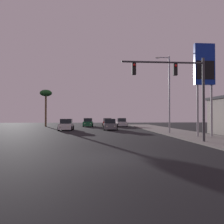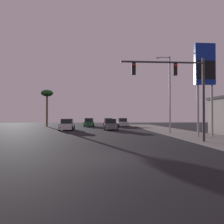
# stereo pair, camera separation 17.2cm
# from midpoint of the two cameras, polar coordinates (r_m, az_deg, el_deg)

# --- Properties ---
(ground_plane) EXTENTS (120.00, 120.00, 0.00)m
(ground_plane) POSITION_cam_midpoint_polar(r_m,az_deg,el_deg) (10.93, -0.80, -12.02)
(ground_plane) COLOR black
(sidewalk_right) EXTENTS (5.00, 60.00, 0.12)m
(sidewalk_right) POSITION_cam_midpoint_polar(r_m,az_deg,el_deg) (23.14, 21.98, -6.01)
(sidewalk_right) COLOR gray
(sidewalk_right) RESTS_ON ground
(car_white) EXTENTS (2.04, 4.32, 1.68)m
(car_white) POSITION_cam_midpoint_polar(r_m,az_deg,el_deg) (33.11, -11.53, -3.35)
(car_white) COLOR silver
(car_white) RESTS_ON ground
(car_silver) EXTENTS (2.04, 4.31, 1.68)m
(car_silver) POSITION_cam_midpoint_polar(r_m,az_deg,el_deg) (44.30, 2.88, -2.80)
(car_silver) COLOR #B7B7BC
(car_silver) RESTS_ON ground
(car_grey) EXTENTS (2.04, 4.33, 1.68)m
(car_grey) POSITION_cam_midpoint_polar(r_m,az_deg,el_deg) (33.26, -0.25, -3.36)
(car_grey) COLOR slate
(car_grey) RESTS_ON ground
(car_green) EXTENTS (2.04, 4.34, 1.68)m
(car_green) POSITION_cam_midpoint_polar(r_m,az_deg,el_deg) (44.07, -5.89, -2.80)
(car_green) COLOR #195933
(car_green) RESTS_ON ground
(car_red) EXTENTS (2.04, 4.34, 1.68)m
(car_red) POSITION_cam_midpoint_polar(r_m,az_deg,el_deg) (44.91, -0.84, -2.78)
(car_red) COLOR maroon
(car_red) RESTS_ON ground
(traffic_light_mast) EXTENTS (6.55, 0.36, 6.50)m
(traffic_light_mast) POSITION_cam_midpoint_polar(r_m,az_deg,el_deg) (17.78, 17.73, 7.40)
(traffic_light_mast) COLOR #38383D
(traffic_light_mast) RESTS_ON sidewalk_right
(street_lamp) EXTENTS (1.74, 0.24, 9.00)m
(street_lamp) POSITION_cam_midpoint_polar(r_m,az_deg,el_deg) (26.49, 14.78, 5.54)
(street_lamp) COLOR #99999E
(street_lamp) RESTS_ON sidewalk_right
(gas_station_sign) EXTENTS (2.00, 0.42, 9.00)m
(gas_station_sign) POSITION_cam_midpoint_polar(r_m,az_deg,el_deg) (23.34, 23.27, 10.22)
(gas_station_sign) COLOR #99999E
(gas_station_sign) RESTS_ON sidewalk_right
(palm_tree_far) EXTENTS (2.40, 2.40, 7.40)m
(palm_tree_far) POSITION_cam_midpoint_polar(r_m,az_deg,el_deg) (46.00, -16.51, 4.33)
(palm_tree_far) COLOR brown
(palm_tree_far) RESTS_ON ground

